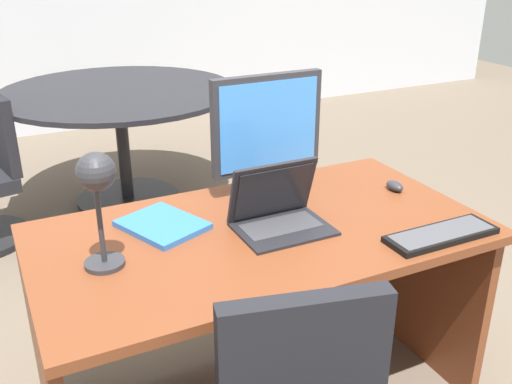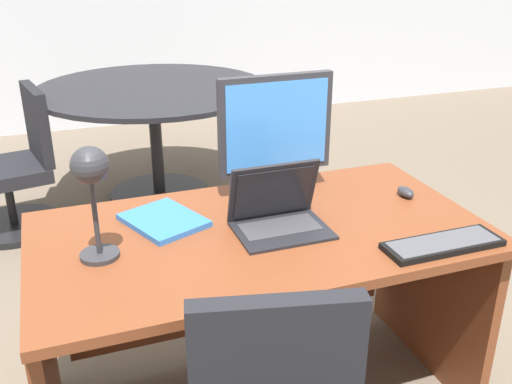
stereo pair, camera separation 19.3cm
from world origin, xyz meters
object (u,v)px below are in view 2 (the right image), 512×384
keyboard (443,244)px  desk (255,279)px  desk_lamp (91,180)px  meeting_table (154,114)px  monitor (275,129)px  laptop (277,208)px  book (164,220)px  meeting_chair_near (17,176)px  mouse (406,192)px

keyboard → desk: bearing=144.0°
desk_lamp → meeting_table: size_ratio=0.25×
monitor → laptop: bearing=-110.3°
laptop → book: size_ratio=0.93×
desk_lamp → book: desk_lamp is taller
desk → meeting_chair_near: size_ratio=1.77×
laptop → desk_lamp: bearing=-176.4°
laptop → keyboard: (0.44, -0.32, -0.06)m
desk → laptop: bearing=-35.4°
desk → mouse: mouse is taller
desk → mouse: size_ratio=17.95×
mouse → book: bearing=174.4°
desk → mouse: bearing=1.8°
desk → desk_lamp: size_ratio=4.12×
book → meeting_chair_near: meeting_chair_near is taller
mouse → meeting_chair_near: 2.37m
mouse → desk_lamp: bearing=-175.0°
book → desk: bearing=-20.4°
laptop → meeting_chair_near: size_ratio=0.36×
desk_lamp → book: (0.23, 0.19, -0.25)m
mouse → monitor: bearing=154.0°
keyboard → book: size_ratio=1.17×
book → meeting_chair_near: size_ratio=0.39×
desk_lamp → book: 0.39m
meeting_table → laptop: bearing=-89.0°
desk → desk_lamp: bearing=-171.2°
monitor → mouse: size_ratio=5.38×
laptop → keyboard: bearing=-36.1°
desk → meeting_chair_near: (-0.85, 1.84, -0.18)m
monitor → book: bearing=-164.5°
book → meeting_table: (0.32, 1.90, -0.16)m
keyboard → book: (-0.79, 0.47, -0.00)m
desk_lamp → desk: bearing=8.8°
keyboard → mouse: size_ratio=4.63×
laptop → meeting_table: laptop is taller
monitor → mouse: 0.55m
monitor → book: monitor is taller
book → meeting_table: size_ratio=0.22×
meeting_chair_near → book: bearing=-72.2°
meeting_table → meeting_chair_near: (-0.87, -0.17, -0.25)m
monitor → meeting_table: bearing=94.5°
laptop → desk_lamp: (-0.59, -0.04, 0.20)m
monitor → keyboard: 0.73m
laptop → meeting_chair_near: (-0.91, 1.88, -0.47)m
desk_lamp → meeting_chair_near: (-0.32, 1.92, -0.66)m
mouse → meeting_table: bearing=106.4°
keyboard → desk_lamp: size_ratio=1.06×
mouse → meeting_table: mouse is taller
laptop → book: (-0.36, 0.15, -0.06)m
book → monitor: bearing=15.5°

